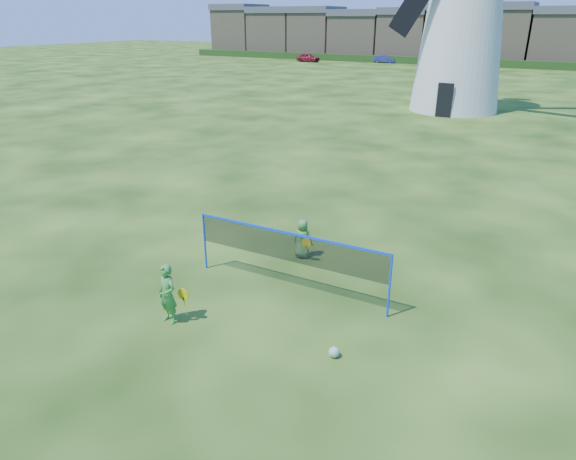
# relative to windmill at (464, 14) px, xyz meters

# --- Properties ---
(ground) EXTENTS (220.00, 220.00, 0.00)m
(ground) POSITION_rel_windmill_xyz_m (1.72, -28.66, -6.35)
(ground) COLOR black
(ground) RESTS_ON ground
(windmill) EXTENTS (13.49, 6.03, 18.39)m
(windmill) POSITION_rel_windmill_xyz_m (0.00, 0.00, 0.00)
(windmill) COLOR white
(windmill) RESTS_ON ground
(badminton_net) EXTENTS (5.05, 0.05, 1.55)m
(badminton_net) POSITION_rel_windmill_xyz_m (2.05, -28.36, -5.21)
(badminton_net) COLOR blue
(badminton_net) RESTS_ON ground
(player_girl) EXTENTS (0.70, 0.44, 1.38)m
(player_girl) POSITION_rel_windmill_xyz_m (0.43, -30.83, -5.66)
(player_girl) COLOR #3B8E39
(player_girl) RESTS_ON ground
(player_boy) EXTENTS (0.66, 0.45, 1.11)m
(player_boy) POSITION_rel_windmill_xyz_m (1.50, -26.54, -5.79)
(player_boy) COLOR #468440
(player_boy) RESTS_ON ground
(play_ball) EXTENTS (0.22, 0.22, 0.22)m
(play_ball) POSITION_rel_windmill_xyz_m (4.09, -30.26, -6.24)
(play_ball) COLOR green
(play_ball) RESTS_ON ground
(terraced_houses) EXTENTS (59.01, 8.40, 8.29)m
(terraced_houses) POSITION_rel_windmill_xyz_m (-21.11, 43.34, -2.40)
(terraced_houses) COLOR #988465
(terraced_houses) RESTS_ON ground
(hedge) EXTENTS (62.00, 0.80, 1.00)m
(hedge) POSITION_rel_windmill_xyz_m (-20.28, 37.34, -5.85)
(hedge) COLOR #193814
(hedge) RESTS_ON ground
(car_left) EXTENTS (3.69, 1.76, 1.22)m
(car_left) POSITION_rel_windmill_xyz_m (-28.22, 33.53, -5.74)
(car_left) COLOR maroon
(car_left) RESTS_ON ground
(car_right) EXTENTS (3.32, 1.18, 1.09)m
(car_right) POSITION_rel_windmill_xyz_m (-17.54, 37.32, -5.80)
(car_right) COLOR navy
(car_right) RESTS_ON ground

